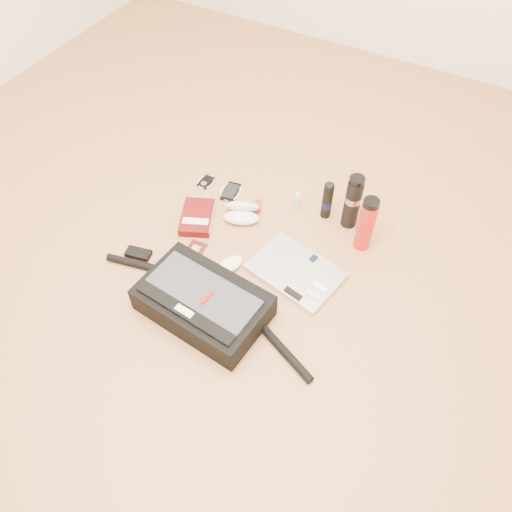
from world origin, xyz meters
name	(u,v)px	position (x,y,z in m)	size (l,w,h in m)	color
ground	(241,273)	(0.00, 0.00, 0.00)	(4.00, 4.00, 0.00)	#AE7748
messenger_bag	(203,302)	(-0.04, -0.24, 0.07)	(1.04, 0.36, 0.14)	black
laptop	(296,271)	(0.21, 0.11, 0.01)	(0.42, 0.33, 0.04)	silver
book	(198,217)	(-0.33, 0.17, 0.02)	(0.22, 0.26, 0.04)	#4B090A
passport	(195,250)	(-0.24, 0.01, 0.00)	(0.09, 0.12, 0.01)	#450D16
mouse	(230,265)	(-0.05, 0.00, 0.02)	(0.11, 0.14, 0.04)	white
sunglasses_case	(242,212)	(-0.16, 0.29, 0.03)	(0.21, 0.20, 0.10)	silver
ipod	(206,182)	(-0.44, 0.41, 0.01)	(0.08, 0.09, 0.01)	black
phone	(231,192)	(-0.29, 0.41, 0.01)	(0.12, 0.14, 0.01)	black
inhaler	(258,205)	(-0.12, 0.39, 0.01)	(0.06, 0.10, 0.03)	maroon
spray_bottle	(298,201)	(0.05, 0.47, 0.05)	(0.04, 0.04, 0.11)	#98BCD3
aerosol_can	(327,200)	(0.18, 0.49, 0.10)	(0.06, 0.06, 0.21)	black
thermos_black	(353,202)	(0.30, 0.50, 0.14)	(0.08, 0.08, 0.28)	black
thermos_red	(366,224)	(0.40, 0.40, 0.14)	(0.10, 0.10, 0.28)	#AF1B17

